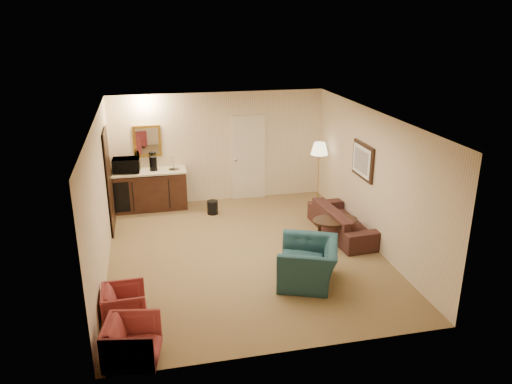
{
  "coord_description": "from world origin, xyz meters",
  "views": [
    {
      "loc": [
        -1.66,
        -8.35,
        4.27
      ],
      "look_at": [
        0.33,
        0.5,
        1.03
      ],
      "focal_mm": 35.0,
      "sensor_mm": 36.0,
      "label": 1
    }
  ],
  "objects_px": {
    "coffee_maker": "(153,163)",
    "wetbar_cabinet": "(151,190)",
    "microwave": "(126,164)",
    "coffee_table": "(334,231)",
    "sofa": "(344,216)",
    "rose_chair_near": "(124,303)",
    "rose_chair_far": "(132,341)",
    "waste_bin": "(213,207)",
    "floor_lamp": "(318,174)",
    "teal_armchair": "(308,256)"
  },
  "relations": [
    {
      "from": "wetbar_cabinet",
      "to": "coffee_maker",
      "type": "relative_size",
      "value": 5.09
    },
    {
      "from": "rose_chair_near",
      "to": "floor_lamp",
      "type": "relative_size",
      "value": 0.42
    },
    {
      "from": "rose_chair_near",
      "to": "rose_chair_far",
      "type": "xyz_separation_m",
      "value": [
        0.12,
        -0.97,
        0.03
      ]
    },
    {
      "from": "rose_chair_far",
      "to": "coffee_maker",
      "type": "distance_m",
      "value": 5.6
    },
    {
      "from": "teal_armchair",
      "to": "coffee_maker",
      "type": "height_order",
      "value": "coffee_maker"
    },
    {
      "from": "microwave",
      "to": "coffee_maker",
      "type": "relative_size",
      "value": 1.82
    },
    {
      "from": "sofa",
      "to": "rose_chair_near",
      "type": "xyz_separation_m",
      "value": [
        -4.3,
        -2.24,
        -0.07
      ]
    },
    {
      "from": "teal_armchair",
      "to": "coffee_maker",
      "type": "xyz_separation_m",
      "value": [
        -2.38,
        4.03,
        0.61
      ]
    },
    {
      "from": "rose_chair_near",
      "to": "coffee_maker",
      "type": "relative_size",
      "value": 1.95
    },
    {
      "from": "rose_chair_near",
      "to": "waste_bin",
      "type": "xyz_separation_m",
      "value": [
        1.83,
        3.92,
        -0.16
      ]
    },
    {
      "from": "coffee_table",
      "to": "coffee_maker",
      "type": "height_order",
      "value": "coffee_maker"
    },
    {
      "from": "sofa",
      "to": "rose_chair_near",
      "type": "relative_size",
      "value": 3.16
    },
    {
      "from": "teal_armchair",
      "to": "floor_lamp",
      "type": "xyz_separation_m",
      "value": [
        1.38,
        3.45,
        0.28
      ]
    },
    {
      "from": "sofa",
      "to": "microwave",
      "type": "bearing_deg",
      "value": 57.26
    },
    {
      "from": "coffee_table",
      "to": "coffee_maker",
      "type": "distance_m",
      "value": 4.39
    },
    {
      "from": "floor_lamp",
      "to": "microwave",
      "type": "xyz_separation_m",
      "value": [
        -4.35,
        0.57,
        0.36
      ]
    },
    {
      "from": "wetbar_cabinet",
      "to": "teal_armchair",
      "type": "height_order",
      "value": "teal_armchair"
    },
    {
      "from": "sofa",
      "to": "rose_chair_near",
      "type": "bearing_deg",
      "value": 113.06
    },
    {
      "from": "sofa",
      "to": "wetbar_cabinet",
      "type": "bearing_deg",
      "value": 54.33
    },
    {
      "from": "rose_chair_far",
      "to": "coffee_maker",
      "type": "relative_size",
      "value": 2.13
    },
    {
      "from": "waste_bin",
      "to": "coffee_maker",
      "type": "height_order",
      "value": "coffee_maker"
    },
    {
      "from": "sofa",
      "to": "coffee_table",
      "type": "xyz_separation_m",
      "value": [
        -0.35,
        -0.39,
        -0.13
      ]
    },
    {
      "from": "wetbar_cabinet",
      "to": "floor_lamp",
      "type": "distance_m",
      "value": 3.9
    },
    {
      "from": "coffee_table",
      "to": "rose_chair_near",
      "type": "bearing_deg",
      "value": -154.89
    },
    {
      "from": "rose_chair_far",
      "to": "floor_lamp",
      "type": "height_order",
      "value": "floor_lamp"
    },
    {
      "from": "wetbar_cabinet",
      "to": "rose_chair_near",
      "type": "bearing_deg",
      "value": -96.28
    },
    {
      "from": "coffee_table",
      "to": "sofa",
      "type": "bearing_deg",
      "value": 47.9
    },
    {
      "from": "wetbar_cabinet",
      "to": "rose_chair_near",
      "type": "relative_size",
      "value": 2.62
    },
    {
      "from": "teal_armchair",
      "to": "coffee_table",
      "type": "xyz_separation_m",
      "value": [
        0.98,
        1.31,
        -0.22
      ]
    },
    {
      "from": "sofa",
      "to": "teal_armchair",
      "type": "xyz_separation_m",
      "value": [
        -1.33,
        -1.7,
        0.09
      ]
    },
    {
      "from": "floor_lamp",
      "to": "microwave",
      "type": "height_order",
      "value": "floor_lamp"
    },
    {
      "from": "sofa",
      "to": "coffee_maker",
      "type": "bearing_deg",
      "value": 53.4
    },
    {
      "from": "coffee_table",
      "to": "floor_lamp",
      "type": "relative_size",
      "value": 0.6
    },
    {
      "from": "coffee_table",
      "to": "waste_bin",
      "type": "height_order",
      "value": "coffee_table"
    },
    {
      "from": "sofa",
      "to": "floor_lamp",
      "type": "distance_m",
      "value": 1.79
    },
    {
      "from": "coffee_table",
      "to": "waste_bin",
      "type": "xyz_separation_m",
      "value": [
        -2.12,
        2.07,
        -0.1
      ]
    },
    {
      "from": "wetbar_cabinet",
      "to": "coffee_table",
      "type": "height_order",
      "value": "wetbar_cabinet"
    },
    {
      "from": "rose_chair_far",
      "to": "microwave",
      "type": "relative_size",
      "value": 1.17
    },
    {
      "from": "sofa",
      "to": "rose_chair_near",
      "type": "height_order",
      "value": "sofa"
    },
    {
      "from": "rose_chair_near",
      "to": "floor_lamp",
      "type": "bearing_deg",
      "value": -49.1
    },
    {
      "from": "rose_chair_far",
      "to": "rose_chair_near",
      "type": "bearing_deg",
      "value": 17.54
    },
    {
      "from": "rose_chair_near",
      "to": "coffee_table",
      "type": "height_order",
      "value": "rose_chair_near"
    },
    {
      "from": "coffee_maker",
      "to": "wetbar_cabinet",
      "type": "bearing_deg",
      "value": -163.48
    },
    {
      "from": "wetbar_cabinet",
      "to": "rose_chair_near",
      "type": "height_order",
      "value": "wetbar_cabinet"
    },
    {
      "from": "wetbar_cabinet",
      "to": "teal_armchair",
      "type": "xyz_separation_m",
      "value": [
        2.47,
        -4.0,
        0.02
      ]
    },
    {
      "from": "rose_chair_far",
      "to": "microwave",
      "type": "xyz_separation_m",
      "value": [
        -0.12,
        5.52,
        0.78
      ]
    },
    {
      "from": "sofa",
      "to": "teal_armchair",
      "type": "distance_m",
      "value": 2.16
    },
    {
      "from": "waste_bin",
      "to": "microwave",
      "type": "relative_size",
      "value": 0.53
    },
    {
      "from": "rose_chair_far",
      "to": "coffee_maker",
      "type": "xyz_separation_m",
      "value": [
        0.47,
        5.53,
        0.74
      ]
    },
    {
      "from": "wetbar_cabinet",
      "to": "coffee_table",
      "type": "xyz_separation_m",
      "value": [
        3.45,
        -2.69,
        -0.2
      ]
    }
  ]
}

